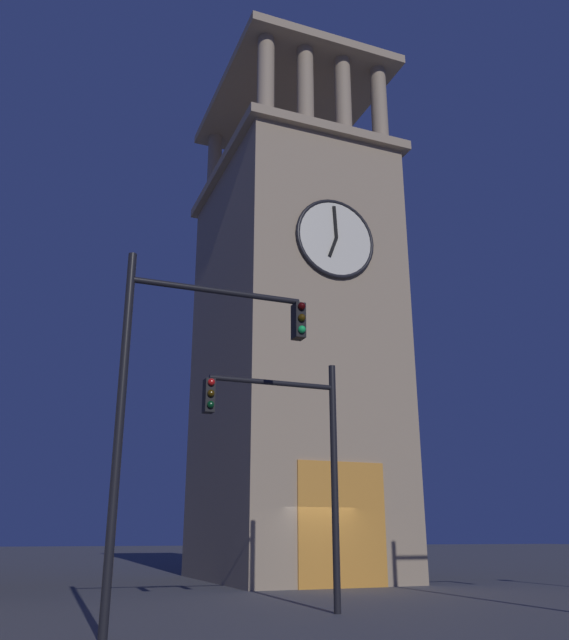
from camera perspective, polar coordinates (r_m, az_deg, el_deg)
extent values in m
plane|color=#4C4C51|center=(22.50, 3.22, -22.29)|extent=(200.00, 200.00, 0.00)
cube|color=gray|center=(27.66, 0.56, -3.88)|extent=(6.46, 8.83, 16.92)
cube|color=gray|center=(30.97, 0.51, 11.83)|extent=(7.06, 9.43, 0.40)
cylinder|color=gray|center=(30.28, 8.22, 17.73)|extent=(0.70, 0.70, 3.95)
cylinder|color=gray|center=(29.59, 5.10, 18.58)|extent=(0.70, 0.70, 3.95)
cylinder|color=gray|center=(28.98, 1.82, 19.40)|extent=(0.70, 0.70, 3.95)
cylinder|color=gray|center=(28.47, -1.64, 20.20)|extent=(0.70, 0.70, 3.95)
cylinder|color=gray|center=(36.00, 2.12, 11.21)|extent=(0.70, 0.70, 3.95)
cylinder|color=gray|center=(35.41, -0.54, 11.74)|extent=(0.70, 0.70, 3.95)
cylinder|color=gray|center=(34.90, -3.28, 12.25)|extent=(0.70, 0.70, 3.95)
cylinder|color=gray|center=(34.48, -6.12, 12.75)|extent=(0.70, 0.70, 3.95)
cube|color=gray|center=(33.36, 0.49, 18.31)|extent=(7.06, 9.43, 0.40)
cylinder|color=black|center=(34.16, 0.48, 20.07)|extent=(0.12, 0.12, 2.22)
cylinder|color=silver|center=(25.12, 4.43, 7.04)|extent=(3.09, 0.12, 3.09)
torus|color=black|center=(25.10, 4.45, 7.06)|extent=(3.25, 0.16, 3.25)
cube|color=black|center=(24.81, 4.24, 6.36)|extent=(0.41, 0.06, 0.84)
cube|color=black|center=(25.31, 4.42, 8.49)|extent=(0.19, 0.06, 1.32)
cube|color=orange|center=(22.82, 4.96, -17.17)|extent=(3.20, 0.24, 4.00)
cylinder|color=black|center=(15.51, 4.37, -13.90)|extent=(0.16, 0.16, 5.51)
cylinder|color=black|center=(15.24, -1.00, -5.46)|extent=(3.04, 0.12, 0.12)
cube|color=black|center=(14.70, -6.59, -6.56)|extent=(0.22, 0.30, 0.75)
sphere|color=red|center=(14.59, -6.36, -5.37)|extent=(0.16, 0.16, 0.16)
sphere|color=#392705|center=(14.53, -6.39, -6.33)|extent=(0.16, 0.16, 0.16)
sphere|color=#063316|center=(14.48, -6.43, -7.30)|extent=(0.16, 0.16, 0.16)
cylinder|color=black|center=(12.09, -14.17, -9.22)|extent=(0.16, 0.16, 6.75)
cylinder|color=black|center=(13.15, -5.76, 2.50)|extent=(3.45, 0.12, 0.12)
cube|color=black|center=(13.55, 1.21, -0.12)|extent=(0.22, 0.30, 0.75)
sphere|color=#360505|center=(13.48, 1.50, 1.21)|extent=(0.16, 0.16, 0.16)
sphere|color=#392705|center=(13.40, 1.51, 0.20)|extent=(0.16, 0.16, 0.16)
sphere|color=#18C154|center=(13.32, 1.52, -0.82)|extent=(0.16, 0.16, 0.16)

